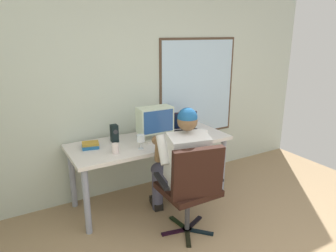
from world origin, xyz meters
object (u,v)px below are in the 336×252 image
(person_seated, at_px, (181,163))
(book_stack, at_px, (90,145))
(office_chair, at_px, (192,184))
(desk_speaker, at_px, (114,133))
(wine_glass, at_px, (141,139))
(desk, at_px, (150,147))
(laptop, at_px, (187,127))
(crt_monitor, at_px, (155,121))
(coffee_mug, at_px, (115,148))

(person_seated, distance_m, book_stack, 1.00)
(person_seated, bearing_deg, office_chair, -99.96)
(desk_speaker, bearing_deg, wine_glass, -64.34)
(office_chair, relative_size, desk_speaker, 4.91)
(desk, bearing_deg, laptop, 5.97)
(wine_glass, bearing_deg, desk, 42.79)
(desk, relative_size, wine_glass, 11.97)
(crt_monitor, bearing_deg, wine_glass, -145.15)
(wine_glass, xyz_separation_m, book_stack, (-0.46, 0.29, -0.08))
(laptop, bearing_deg, desk, -174.03)
(laptop, bearing_deg, office_chair, -120.36)
(laptop, height_order, wine_glass, laptop)
(person_seated, height_order, desk_speaker, person_seated)
(book_stack, xyz_separation_m, coffee_mug, (0.18, -0.27, 0.02))
(crt_monitor, height_order, desk_speaker, crt_monitor)
(desk, relative_size, desk_speaker, 9.23)
(wine_glass, bearing_deg, laptop, 18.41)
(coffee_mug, bearing_deg, laptop, 12.72)
(laptop, xyz_separation_m, desk_speaker, (-0.91, 0.09, 0.04))
(desk, bearing_deg, office_chair, -89.39)
(desk_speaker, relative_size, book_stack, 0.97)
(person_seated, height_order, laptop, person_seated)
(wine_glass, bearing_deg, desk_speaker, 115.66)
(coffee_mug, bearing_deg, person_seated, -37.13)
(person_seated, relative_size, desk_speaker, 6.42)
(desk_speaker, bearing_deg, person_seated, -59.88)
(laptop, bearing_deg, desk_speaker, 174.05)
(office_chair, height_order, person_seated, person_seated)
(desk, distance_m, book_stack, 0.68)
(desk, distance_m, crt_monitor, 0.32)
(coffee_mug, bearing_deg, desk_speaker, 70.68)
(office_chair, distance_m, desk_speaker, 1.10)
(person_seated, xyz_separation_m, desk_speaker, (-0.43, 0.73, 0.18))
(crt_monitor, distance_m, desk_speaker, 0.48)
(wine_glass, bearing_deg, person_seated, -56.29)
(crt_monitor, distance_m, book_stack, 0.76)
(laptop, distance_m, book_stack, 1.20)
(office_chair, xyz_separation_m, desk_speaker, (-0.38, 1.00, 0.28))
(wine_glass, height_order, desk_speaker, desk_speaker)
(desk, xyz_separation_m, office_chair, (0.01, -0.84, -0.09))
(coffee_mug, bearing_deg, wine_glass, -3.46)
(person_seated, xyz_separation_m, wine_glass, (-0.26, 0.39, 0.19))
(office_chair, xyz_separation_m, crt_monitor, (0.05, 0.84, 0.40))
(laptop, distance_m, desk_speaker, 0.91)
(desk_speaker, height_order, coffee_mug, desk_speaker)
(desk, relative_size, book_stack, 8.96)
(desk, distance_m, laptop, 0.56)
(laptop, bearing_deg, book_stack, 177.98)
(office_chair, bearing_deg, desk, 90.61)
(desk_speaker, distance_m, book_stack, 0.31)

